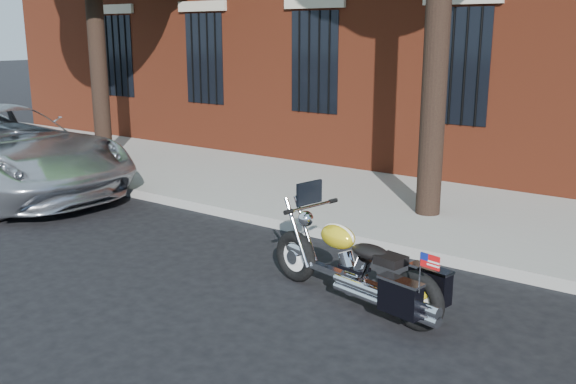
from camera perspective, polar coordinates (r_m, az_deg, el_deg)
The scene contains 4 objects.
ground at distance 7.70m, azimuth -0.18°, elevation -7.11°, with size 120.00×120.00×0.00m, color black.
curb at distance 8.76m, azimuth 5.18°, elevation -4.01°, with size 40.00×0.16×0.15m, color gray.
sidewalk at distance 10.35m, azimuth 10.56°, elevation -1.37°, with size 40.00×3.60×0.15m, color gray.
motorcycle at distance 6.64m, azimuth 6.38°, elevation -6.93°, with size 2.30×0.98×1.20m.
Camera 1 is at (4.25, -5.79, 2.76)m, focal length 40.00 mm.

